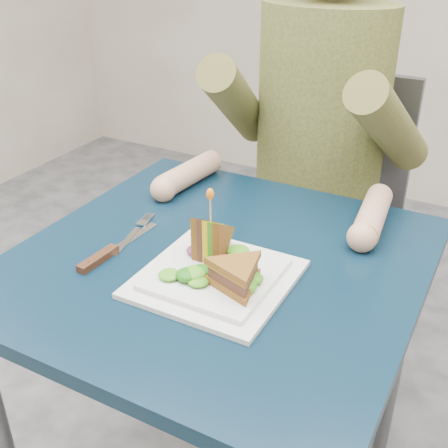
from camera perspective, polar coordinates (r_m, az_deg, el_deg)
The scene contains 12 objects.
table at distance 1.12m, azimuth -0.63°, elevation -6.87°, with size 0.75×0.75×0.73m.
chair at distance 1.69m, azimuth 10.06°, elevation 1.47°, with size 0.42×0.40×0.93m.
diner at distance 1.46m, azimuth 9.82°, elevation 12.83°, with size 0.54×0.59×0.74m.
plate at distance 1.01m, azimuth -0.85°, elevation -5.39°, with size 0.26×0.26×0.02m.
sandwich_flat at distance 0.95m, azimuth 1.32°, elevation -5.21°, with size 0.15×0.15×0.05m.
sandwich_upright at distance 1.03m, azimuth -1.35°, elevation -1.56°, with size 0.08×0.13×0.13m.
fork at distance 1.16m, azimuth -9.30°, elevation -1.08°, with size 0.05×0.18×0.01m.
knife at distance 1.10m, azimuth -11.97°, elevation -3.04°, with size 0.03×0.22×0.02m.
toothpick at distance 1.00m, azimuth -1.39°, elevation 1.61°, with size 0.00×0.00×0.06m, color tan.
toothpick_frill at distance 0.99m, azimuth -1.41°, elevation 3.06°, with size 0.01×0.01×0.02m, color orange.
lettuce_spill at distance 1.00m, azimuth -0.33°, elevation -4.19°, with size 0.15×0.13×0.02m, color #337A14, non-canonical shape.
onion_ring at distance 0.99m, azimuth 0.04°, elevation -4.23°, with size 0.04×0.04×0.01m, color #9E4C7A.
Camera 1 is at (0.44, -0.80, 1.30)m, focal length 45.00 mm.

